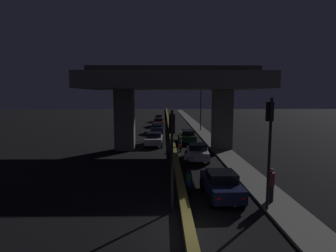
# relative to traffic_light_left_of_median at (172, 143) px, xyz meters

# --- Properties ---
(ground_plane) EXTENTS (200.00, 200.00, 0.00)m
(ground_plane) POSITION_rel_traffic_light_left_of_median_xyz_m (0.63, -2.37, -3.46)
(ground_plane) COLOR black
(median_divider) EXTENTS (0.47, 126.00, 0.45)m
(median_divider) POSITION_rel_traffic_light_left_of_median_xyz_m (0.63, 32.63, -3.24)
(median_divider) COLOR olive
(median_divider) RESTS_ON ground_plane
(sidewalk_right) EXTENTS (2.02, 126.00, 0.13)m
(sidewalk_right) POSITION_rel_traffic_light_left_of_median_xyz_m (5.67, 25.63, -3.39)
(sidewalk_right) COLOR slate
(sidewalk_right) RESTS_ON ground_plane
(elevated_overpass) EXTENTS (18.25, 9.36, 8.84)m
(elevated_overpass) POSITION_rel_traffic_light_left_of_median_xyz_m (0.63, 14.94, 3.27)
(elevated_overpass) COLOR slate
(elevated_overpass) RESTS_ON ground_plane
(traffic_light_left_of_median) EXTENTS (0.30, 0.49, 5.08)m
(traffic_light_left_of_median) POSITION_rel_traffic_light_left_of_median_xyz_m (0.00, 0.00, 0.00)
(traffic_light_left_of_median) COLOR black
(traffic_light_left_of_median) RESTS_ON ground_plane
(traffic_light_right_of_median) EXTENTS (0.30, 0.49, 5.67)m
(traffic_light_right_of_median) POSITION_rel_traffic_light_left_of_median_xyz_m (4.76, -0.01, 0.38)
(traffic_light_right_of_median) COLOR black
(traffic_light_right_of_median) RESTS_ON ground_plane
(street_lamp) EXTENTS (2.14, 0.32, 7.54)m
(street_lamp) POSITION_rel_traffic_light_left_of_median_xyz_m (5.24, 29.36, 1.02)
(street_lamp) COLOR #2D2D30
(street_lamp) RESTS_ON ground_plane
(car_dark_blue_lead) EXTENTS (1.99, 4.02, 1.53)m
(car_dark_blue_lead) POSITION_rel_traffic_light_left_of_median_xyz_m (2.84, 1.68, -2.68)
(car_dark_blue_lead) COLOR #141938
(car_dark_blue_lead) RESTS_ON ground_plane
(car_white_second) EXTENTS (2.03, 4.01, 1.48)m
(car_white_second) POSITION_rel_traffic_light_left_of_median_xyz_m (2.62, 10.41, -2.71)
(car_white_second) COLOR silver
(car_white_second) RESTS_ON ground_plane
(car_dark_green_third) EXTENTS (2.01, 4.72, 1.52)m
(car_dark_green_third) POSITION_rel_traffic_light_left_of_median_xyz_m (2.47, 19.37, -2.66)
(car_dark_green_third) COLOR black
(car_dark_green_third) RESTS_ON ground_plane
(car_white_lead_oncoming) EXTENTS (2.11, 4.20, 1.48)m
(car_white_lead_oncoming) POSITION_rel_traffic_light_left_of_median_xyz_m (-1.52, 17.38, -2.68)
(car_white_lead_oncoming) COLOR silver
(car_white_lead_oncoming) RESTS_ON ground_plane
(car_dark_blue_second_oncoming) EXTENTS (1.89, 4.63, 1.55)m
(car_dark_blue_second_oncoming) POSITION_rel_traffic_light_left_of_median_xyz_m (-1.40, 27.52, -2.68)
(car_dark_blue_second_oncoming) COLOR #141938
(car_dark_blue_second_oncoming) RESTS_ON ground_plane
(car_dark_red_third_oncoming) EXTENTS (1.92, 4.64, 1.50)m
(car_dark_red_third_oncoming) POSITION_rel_traffic_light_left_of_median_xyz_m (-1.39, 35.99, -2.67)
(car_dark_red_third_oncoming) COLOR #591414
(car_dark_red_third_oncoming) RESTS_ON ground_plane
(car_taxi_yellow_fourth_oncoming) EXTENTS (1.86, 4.21, 1.50)m
(car_taxi_yellow_fourth_oncoming) POSITION_rel_traffic_light_left_of_median_xyz_m (-1.47, 44.73, -2.70)
(car_taxi_yellow_fourth_oncoming) COLOR gold
(car_taxi_yellow_fourth_oncoming) RESTS_ON ground_plane
(motorcycle_blue_filtering_near) EXTENTS (0.33, 1.68, 1.39)m
(motorcycle_blue_filtering_near) POSITION_rel_traffic_light_left_of_median_xyz_m (1.13, 2.63, -2.86)
(motorcycle_blue_filtering_near) COLOR black
(motorcycle_blue_filtering_near) RESTS_ON ground_plane
(motorcycle_black_filtering_mid) EXTENTS (0.34, 1.77, 1.40)m
(motorcycle_black_filtering_mid) POSITION_rel_traffic_light_left_of_median_xyz_m (1.39, 7.97, -2.86)
(motorcycle_black_filtering_mid) COLOR black
(motorcycle_black_filtering_mid) RESTS_ON ground_plane
(motorcycle_red_filtering_far) EXTENTS (0.33, 1.92, 1.39)m
(motorcycle_red_filtering_far) POSITION_rel_traffic_light_left_of_median_xyz_m (1.33, 14.55, -2.87)
(motorcycle_red_filtering_far) COLOR black
(motorcycle_red_filtering_far) RESTS_ON ground_plane
(pedestrian_on_sidewalk) EXTENTS (0.38, 0.38, 1.81)m
(pedestrian_on_sidewalk) POSITION_rel_traffic_light_left_of_median_xyz_m (5.29, 0.81, -2.42)
(pedestrian_on_sidewalk) COLOR black
(pedestrian_on_sidewalk) RESTS_ON sidewalk_right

